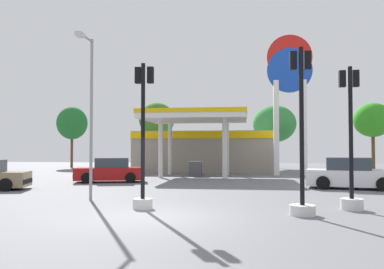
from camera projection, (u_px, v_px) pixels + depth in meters
name	position (u px, v px, depth m)	size (l,w,h in m)	color
ground_plane	(155.00, 217.00, 12.15)	(90.00, 90.00, 0.00)	slate
gas_station	(204.00, 149.00, 35.86)	(11.97, 13.48, 4.78)	gray
station_pole_sign	(290.00, 88.00, 30.97)	(3.45, 0.56, 10.85)	white
car_0	(351.00, 175.00, 20.61)	(4.75, 2.71, 1.60)	black
car_1	(110.00, 171.00, 24.66)	(4.44, 2.74, 1.48)	black
traffic_signal_0	(143.00, 154.00, 13.87)	(0.68, 0.70, 5.02)	silver
traffic_signal_1	(302.00, 159.00, 12.48)	(0.79, 0.79, 5.24)	silver
traffic_signal_2	(351.00, 163.00, 13.57)	(0.74, 0.74, 4.85)	silver
tree_0	(72.00, 123.00, 43.95)	(3.31, 3.31, 6.62)	brown
tree_1	(157.00, 120.00, 43.55)	(3.85, 3.85, 7.02)	brown
tree_2	(274.00, 124.00, 41.71)	(4.45, 4.45, 6.54)	brown
tree_3	(373.00, 120.00, 40.68)	(3.80, 3.80, 6.67)	brown
corner_streetlamp	(89.00, 101.00, 15.99)	(0.24, 1.48, 6.50)	gray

